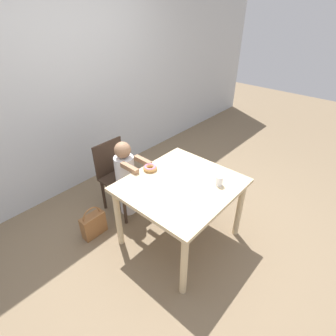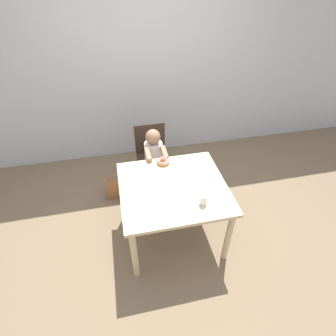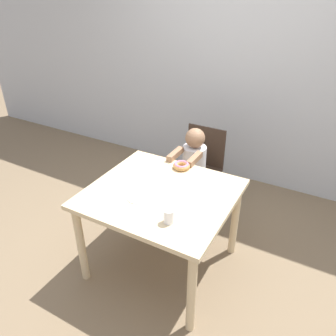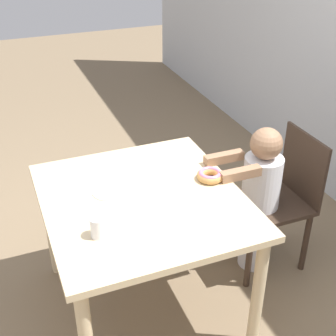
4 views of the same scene
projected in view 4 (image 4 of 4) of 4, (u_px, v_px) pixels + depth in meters
The scene contains 9 objects.
ground_plane at pixel (146, 303), 2.62m from camera, with size 12.00×12.00×0.00m, color #7A664C.
dining_table at pixel (143, 213), 2.30m from camera, with size 1.02×0.94×0.71m.
chair at pixel (277, 200), 2.72m from camera, with size 0.38×0.45×0.83m.
child_figure at pixel (259, 199), 2.66m from camera, with size 0.23×0.42×0.92m.
donut at pixel (210, 175), 2.38m from camera, with size 0.14×0.14×0.05m.
napkin at pixel (136, 194), 2.27m from camera, with size 0.25×0.25×0.00m.
handbag at pixel (216, 202), 3.22m from camera, with size 0.26×0.11×0.37m.
cup at pixel (98, 227), 1.97m from camera, with size 0.07×0.07×0.09m.
plate at pixel (108, 192), 2.29m from camera, with size 0.15×0.15×0.01m.
Camera 4 is at (1.79, -0.58, 1.97)m, focal length 50.00 mm.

